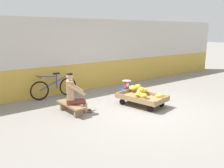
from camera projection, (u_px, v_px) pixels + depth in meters
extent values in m
plane|color=gray|center=(146.00, 110.00, 6.75)|extent=(80.00, 80.00, 0.00)
cube|color=gold|center=(87.00, 76.00, 9.20)|extent=(16.00, 0.30, 1.04)
cube|color=beige|center=(86.00, 41.00, 8.90)|extent=(16.00, 0.30, 1.64)
cube|color=#99754C|center=(142.00, 98.00, 7.13)|extent=(1.11, 1.58, 0.05)
cube|color=#99754C|center=(134.00, 99.00, 6.83)|extent=(0.33, 1.42, 0.10)
cube|color=#99754C|center=(149.00, 93.00, 7.41)|extent=(0.33, 1.42, 0.10)
cube|color=#99754C|center=(124.00, 92.00, 7.57)|extent=(0.83, 0.21, 0.10)
cube|color=#99754C|center=(162.00, 100.00, 6.66)|extent=(0.83, 0.21, 0.10)
cylinder|color=black|center=(122.00, 102.00, 7.26)|extent=(0.08, 0.19, 0.18)
cylinder|color=black|center=(134.00, 98.00, 7.72)|extent=(0.08, 0.19, 0.18)
cylinder|color=black|center=(150.00, 109.00, 6.61)|extent=(0.08, 0.19, 0.18)
cylinder|color=black|center=(161.00, 104.00, 7.07)|extent=(0.08, 0.19, 0.18)
ellipsoid|color=gold|center=(159.00, 96.00, 6.70)|extent=(0.26, 0.21, 0.13)
ellipsoid|color=gold|center=(144.00, 90.00, 7.36)|extent=(0.29, 0.25, 0.13)
ellipsoid|color=gold|center=(132.00, 87.00, 7.69)|extent=(0.24, 0.18, 0.13)
ellipsoid|color=yellow|center=(139.00, 92.00, 7.13)|extent=(0.30, 0.28, 0.13)
ellipsoid|color=gold|center=(139.00, 94.00, 6.85)|extent=(0.27, 0.22, 0.13)
ellipsoid|color=gold|center=(143.00, 96.00, 6.72)|extent=(0.28, 0.24, 0.13)
ellipsoid|color=yellow|center=(133.00, 88.00, 7.10)|extent=(0.27, 0.23, 0.13)
ellipsoid|color=gold|center=(141.00, 89.00, 6.95)|extent=(0.30, 0.30, 0.13)
ellipsoid|color=gold|center=(138.00, 86.00, 7.25)|extent=(0.28, 0.23, 0.13)
cube|color=olive|center=(71.00, 105.00, 6.48)|extent=(0.36, 1.11, 0.05)
cube|color=olive|center=(64.00, 106.00, 6.80)|extent=(0.24, 0.09, 0.22)
cube|color=olive|center=(78.00, 113.00, 6.23)|extent=(0.24, 0.09, 0.22)
cylinder|color=tan|center=(85.00, 106.00, 6.69)|extent=(0.10, 0.10, 0.27)
cube|color=#4C3D2D|center=(87.00, 110.00, 6.73)|extent=(0.24, 0.17, 0.04)
cylinder|color=brown|center=(78.00, 101.00, 6.60)|extent=(0.42, 0.28, 0.13)
cylinder|color=tan|center=(86.00, 108.00, 6.52)|extent=(0.10, 0.10, 0.27)
cube|color=#4C3D2D|center=(88.00, 112.00, 6.56)|extent=(0.24, 0.17, 0.04)
cylinder|color=brown|center=(78.00, 102.00, 6.43)|extent=(0.42, 0.28, 0.13)
cube|color=brown|center=(71.00, 101.00, 6.46)|extent=(0.31, 0.34, 0.14)
cube|color=tan|center=(70.00, 90.00, 6.39)|extent=(0.29, 0.36, 0.52)
cylinder|color=tan|center=(75.00, 87.00, 6.61)|extent=(0.46, 0.25, 0.36)
cylinder|color=tan|center=(77.00, 90.00, 6.23)|extent=(0.46, 0.25, 0.36)
sphere|color=tan|center=(70.00, 76.00, 6.31)|extent=(0.19, 0.19, 0.19)
ellipsoid|color=black|center=(69.00, 74.00, 6.29)|extent=(0.17, 0.17, 0.09)
cube|color=#234CA8|center=(126.00, 93.00, 8.05)|extent=(0.36, 0.28, 0.30)
cylinder|color=#28282D|center=(126.00, 88.00, 8.01)|extent=(0.20, 0.20, 0.03)
cube|color=#C6384C|center=(127.00, 85.00, 7.98)|extent=(0.16, 0.10, 0.24)
cylinder|color=white|center=(128.00, 85.00, 7.94)|extent=(0.13, 0.01, 0.13)
cylinder|color=#B2B5BA|center=(127.00, 81.00, 7.95)|extent=(0.30, 0.30, 0.01)
torus|color=black|center=(40.00, 91.00, 7.68)|extent=(0.64, 0.05, 0.64)
torus|color=black|center=(68.00, 86.00, 8.28)|extent=(0.64, 0.05, 0.64)
cylinder|color=#234299|center=(54.00, 83.00, 7.94)|extent=(1.03, 0.04, 0.43)
cylinder|color=#234299|center=(57.00, 81.00, 7.99)|extent=(0.04, 0.04, 0.48)
cylinder|color=#234299|center=(48.00, 77.00, 7.76)|extent=(0.61, 0.04, 0.12)
cube|color=black|center=(56.00, 73.00, 7.93)|extent=(0.20, 0.10, 0.05)
cylinder|color=black|center=(39.00, 77.00, 7.58)|extent=(0.03, 0.48, 0.03)
cube|color=green|center=(138.00, 97.00, 7.64)|extent=(0.18, 0.12, 0.24)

